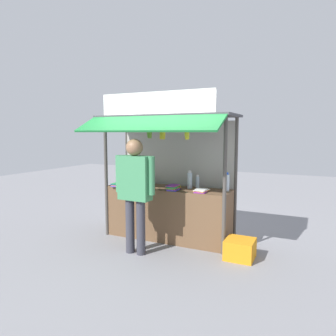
{
  "coord_description": "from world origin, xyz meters",
  "views": [
    {
      "loc": [
        2.34,
        -4.9,
        1.88
      ],
      "look_at": [
        0.0,
        0.0,
        1.26
      ],
      "focal_mm": 33.43,
      "sensor_mm": 36.0,
      "label": 1
    }
  ],
  "objects_px": {
    "water_bottle_center": "(227,182)",
    "magazine_stack_right": "(173,188)",
    "magazine_stack_front_right": "(201,191)",
    "magazine_stack_left": "(142,183)",
    "vendor_person": "(135,185)",
    "magazine_stack_far_left": "(119,185)",
    "banana_bunch_leftmost": "(150,134)",
    "water_bottle_front_left": "(198,182)",
    "banana_bunch_inner_right": "(187,135)",
    "plastic_crate": "(240,249)",
    "water_bottle_back_left": "(190,180)",
    "banana_bunch_inner_left": "(163,134)"
  },
  "relations": [
    {
      "from": "vendor_person",
      "to": "plastic_crate",
      "type": "height_order",
      "value": "vendor_person"
    },
    {
      "from": "water_bottle_center",
      "to": "magazine_stack_left",
      "type": "relative_size",
      "value": 1.04
    },
    {
      "from": "water_bottle_center",
      "to": "water_bottle_front_left",
      "type": "xyz_separation_m",
      "value": [
        -0.54,
        0.08,
        -0.04
      ]
    },
    {
      "from": "water_bottle_center",
      "to": "magazine_stack_right",
      "type": "bearing_deg",
      "value": -158.58
    },
    {
      "from": "magazine_stack_far_left",
      "to": "banana_bunch_leftmost",
      "type": "xyz_separation_m",
      "value": [
        0.74,
        -0.18,
        0.92
      ]
    },
    {
      "from": "magazine_stack_far_left",
      "to": "vendor_person",
      "type": "xyz_separation_m",
      "value": [
        0.73,
        -0.63,
        0.14
      ]
    },
    {
      "from": "water_bottle_front_left",
      "to": "banana_bunch_leftmost",
      "type": "height_order",
      "value": "banana_bunch_leftmost"
    },
    {
      "from": "water_bottle_front_left",
      "to": "magazine_stack_right",
      "type": "bearing_deg",
      "value": -125.22
    },
    {
      "from": "banana_bunch_inner_left",
      "to": "water_bottle_front_left",
      "type": "bearing_deg",
      "value": 59.79
    },
    {
      "from": "magazine_stack_left",
      "to": "magazine_stack_far_left",
      "type": "bearing_deg",
      "value": -144.91
    },
    {
      "from": "water_bottle_back_left",
      "to": "magazine_stack_left",
      "type": "relative_size",
      "value": 1.03
    },
    {
      "from": "banana_bunch_inner_left",
      "to": "water_bottle_back_left",
      "type": "bearing_deg",
      "value": 63.4
    },
    {
      "from": "vendor_person",
      "to": "magazine_stack_far_left",
      "type": "bearing_deg",
      "value": -38.38
    },
    {
      "from": "magazine_stack_right",
      "to": "vendor_person",
      "type": "distance_m",
      "value": 0.77
    },
    {
      "from": "magazine_stack_far_left",
      "to": "plastic_crate",
      "type": "relative_size",
      "value": 0.6
    },
    {
      "from": "magazine_stack_far_left",
      "to": "banana_bunch_inner_left",
      "type": "distance_m",
      "value": 1.35
    },
    {
      "from": "plastic_crate",
      "to": "magazine_stack_far_left",
      "type": "bearing_deg",
      "value": 176.67
    },
    {
      "from": "water_bottle_center",
      "to": "magazine_stack_right",
      "type": "height_order",
      "value": "water_bottle_center"
    },
    {
      "from": "water_bottle_center",
      "to": "water_bottle_front_left",
      "type": "height_order",
      "value": "water_bottle_center"
    },
    {
      "from": "water_bottle_center",
      "to": "water_bottle_back_left",
      "type": "height_order",
      "value": "water_bottle_center"
    },
    {
      "from": "vendor_person",
      "to": "banana_bunch_leftmost",
      "type": "bearing_deg",
      "value": -89.57
    },
    {
      "from": "banana_bunch_inner_right",
      "to": "banana_bunch_leftmost",
      "type": "bearing_deg",
      "value": -179.93
    },
    {
      "from": "water_bottle_front_left",
      "to": "plastic_crate",
      "type": "bearing_deg",
      "value": -33.27
    },
    {
      "from": "magazine_stack_front_right",
      "to": "magazine_stack_left",
      "type": "xyz_separation_m",
      "value": [
        -1.2,
        0.13,
        0.03
      ]
    },
    {
      "from": "plastic_crate",
      "to": "magazine_stack_right",
      "type": "bearing_deg",
      "value": 170.95
    },
    {
      "from": "water_bottle_back_left",
      "to": "banana_bunch_inner_left",
      "type": "xyz_separation_m",
      "value": [
        -0.26,
        -0.53,
        0.79
      ]
    },
    {
      "from": "magazine_stack_right",
      "to": "banana_bunch_inner_right",
      "type": "bearing_deg",
      "value": -34.84
    },
    {
      "from": "magazine_stack_far_left",
      "to": "banana_bunch_leftmost",
      "type": "height_order",
      "value": "banana_bunch_leftmost"
    },
    {
      "from": "water_bottle_back_left",
      "to": "plastic_crate",
      "type": "relative_size",
      "value": 0.74
    },
    {
      "from": "water_bottle_back_left",
      "to": "magazine_stack_front_right",
      "type": "height_order",
      "value": "water_bottle_back_left"
    },
    {
      "from": "banana_bunch_leftmost",
      "to": "plastic_crate",
      "type": "distance_m",
      "value": 2.28
    },
    {
      "from": "water_bottle_center",
      "to": "banana_bunch_inner_right",
      "type": "xyz_separation_m",
      "value": [
        -0.49,
        -0.56,
        0.78
      ]
    },
    {
      "from": "magazine_stack_right",
      "to": "magazine_stack_front_right",
      "type": "xyz_separation_m",
      "value": [
        0.48,
        0.05,
        -0.02
      ]
    },
    {
      "from": "water_bottle_back_left",
      "to": "water_bottle_front_left",
      "type": "relative_size",
      "value": 1.37
    },
    {
      "from": "water_bottle_back_left",
      "to": "magazine_stack_left",
      "type": "xyz_separation_m",
      "value": [
        -0.9,
        -0.11,
        -0.09
      ]
    },
    {
      "from": "water_bottle_back_left",
      "to": "banana_bunch_leftmost",
      "type": "bearing_deg",
      "value": -133.42
    },
    {
      "from": "banana_bunch_inner_left",
      "to": "banana_bunch_inner_right",
      "type": "xyz_separation_m",
      "value": [
        0.42,
        0.0,
        -0.01
      ]
    },
    {
      "from": "banana_bunch_inner_right",
      "to": "magazine_stack_front_right",
      "type": "bearing_deg",
      "value": 63.1
    },
    {
      "from": "magazine_stack_front_right",
      "to": "banana_bunch_leftmost",
      "type": "height_order",
      "value": "banana_bunch_leftmost"
    },
    {
      "from": "water_bottle_front_left",
      "to": "banana_bunch_inner_right",
      "type": "xyz_separation_m",
      "value": [
        0.05,
        -0.63,
        0.82
      ]
    },
    {
      "from": "banana_bunch_leftmost",
      "to": "vendor_person",
      "type": "relative_size",
      "value": 0.14
    },
    {
      "from": "magazine_stack_front_right",
      "to": "vendor_person",
      "type": "bearing_deg",
      "value": -137.88
    },
    {
      "from": "magazine_stack_right",
      "to": "magazine_stack_left",
      "type": "distance_m",
      "value": 0.74
    },
    {
      "from": "banana_bunch_inner_left",
      "to": "plastic_crate",
      "type": "distance_m",
      "value": 2.13
    },
    {
      "from": "water_bottle_back_left",
      "to": "magazine_stack_right",
      "type": "xyz_separation_m",
      "value": [
        -0.18,
        -0.3,
        -0.1
      ]
    },
    {
      "from": "magazine_stack_right",
      "to": "magazine_stack_left",
      "type": "relative_size",
      "value": 0.92
    },
    {
      "from": "water_bottle_front_left",
      "to": "magazine_stack_front_right",
      "type": "distance_m",
      "value": 0.41
    },
    {
      "from": "magazine_stack_right",
      "to": "magazine_stack_left",
      "type": "bearing_deg",
      "value": 165.46
    },
    {
      "from": "magazine_stack_front_right",
      "to": "vendor_person",
      "type": "height_order",
      "value": "vendor_person"
    },
    {
      "from": "magazine_stack_right",
      "to": "magazine_stack_front_right",
      "type": "height_order",
      "value": "magazine_stack_right"
    }
  ]
}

